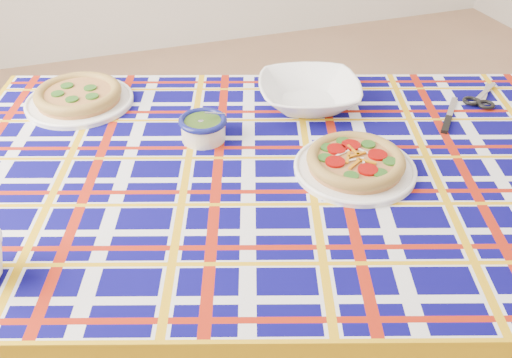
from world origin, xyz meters
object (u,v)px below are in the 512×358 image
object	(u,v)px
pesto_bowl	(203,126)
dining_table	(278,194)
serving_bowl	(309,94)
main_focaccia_plate	(356,161)

from	to	relation	value
pesto_bowl	dining_table	bearing A→B (deg)	-53.98
dining_table	serving_bowl	bearing A→B (deg)	73.06
main_focaccia_plate	pesto_bowl	distance (m)	0.36
dining_table	serving_bowl	world-z (taller)	serving_bowl
main_focaccia_plate	serving_bowl	bearing A→B (deg)	85.81
main_focaccia_plate	dining_table	bearing A→B (deg)	157.91
dining_table	serving_bowl	size ratio (longest dim) A/B	6.47
pesto_bowl	serving_bowl	distance (m)	0.31
main_focaccia_plate	pesto_bowl	world-z (taller)	pesto_bowl
dining_table	main_focaccia_plate	xyz separation A→B (m)	(0.15, -0.06, 0.10)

